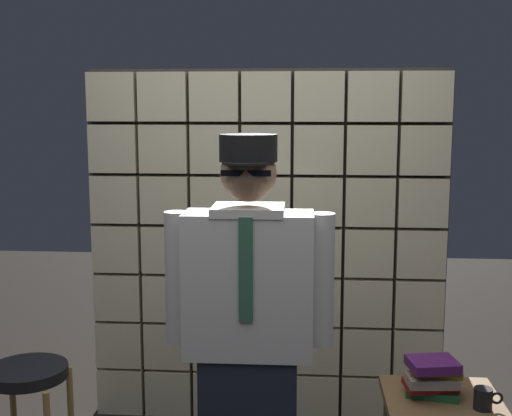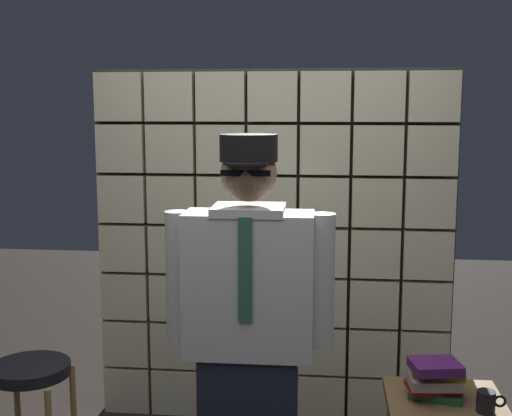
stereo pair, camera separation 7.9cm
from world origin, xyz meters
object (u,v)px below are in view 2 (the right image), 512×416
object	(u,v)px
standing_person	(249,337)
coffee_mug	(487,402)
book_stack	(435,379)
bar_stool	(32,409)

from	to	relation	value
standing_person	coffee_mug	size ratio (longest dim) A/B	14.07
standing_person	coffee_mug	distance (m)	1.06
book_stack	coffee_mug	size ratio (longest dim) A/B	2.13
bar_stool	standing_person	bearing A→B (deg)	3.65
coffee_mug	bar_stool	bearing A→B (deg)	-174.40
standing_person	coffee_mug	bearing A→B (deg)	6.78
bar_stool	book_stack	distance (m)	1.78
bar_stool	book_stack	size ratio (longest dim) A/B	2.94
book_stack	standing_person	bearing A→B (deg)	-163.29
book_stack	coffee_mug	bearing A→B (deg)	-29.22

